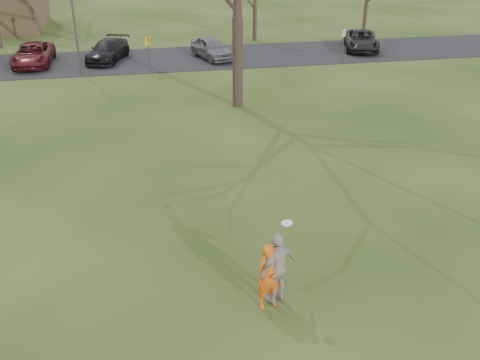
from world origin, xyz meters
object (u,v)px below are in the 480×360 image
car_3 (108,51)px  car_6 (361,40)px  car_2 (33,54)px  car_4 (212,48)px  player_defender (269,277)px  lamp_post (72,4)px  catching_play (277,267)px

car_3 → car_6: 17.03m
car_2 → car_4: 11.07m
player_defender → lamp_post: 23.33m
car_2 → car_4: size_ratio=1.18×
player_defender → car_2: size_ratio=0.36×
lamp_post → car_3: bearing=61.1°
car_3 → player_defender: bearing=-61.4°
lamp_post → car_2: bearing=139.1°
lamp_post → catching_play: bearing=-74.5°
catching_play → car_4: bearing=85.5°
player_defender → car_6: 27.97m
car_3 → car_6: car_6 is taller
player_defender → car_4: size_ratio=0.43×
car_6 → player_defender: bearing=-99.3°
player_defender → car_2: player_defender is taller
car_6 → lamp_post: 19.03m
catching_play → car_3: bearing=100.5°
player_defender → car_4: player_defender is taller
car_4 → catching_play: bearing=-112.3°
car_6 → lamp_post: size_ratio=0.74×
car_2 → catching_play: 26.45m
player_defender → lamp_post: size_ratio=0.27×
player_defender → car_2: 26.47m
player_defender → catching_play: size_ratio=0.81×
lamp_post → car_4: bearing=14.5°
car_2 → catching_play: catching_play is taller
lamp_post → player_defender: bearing=-75.1°
car_2 → car_6: car_2 is taller
car_4 → lamp_post: lamp_post is taller
car_6 → catching_play: 27.78m
car_3 → lamp_post: 4.57m
car_2 → lamp_post: 5.12m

